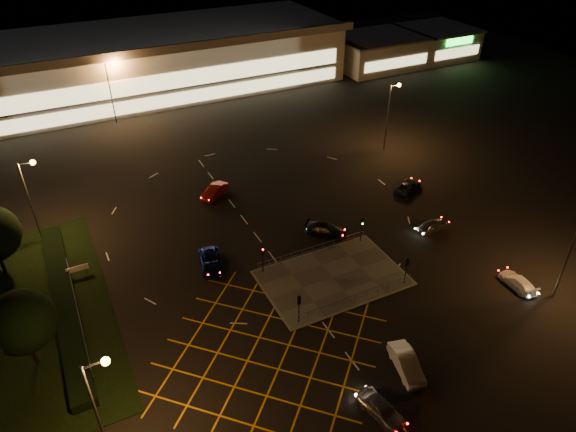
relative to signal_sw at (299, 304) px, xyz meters
name	(u,v)px	position (x,y,z in m)	size (l,w,h in m)	color
ground	(306,273)	(4.00, 5.99, -2.37)	(180.00, 180.00, 0.00)	black
pedestrian_island	(332,278)	(6.00, 3.99, -2.31)	(14.00, 9.00, 0.12)	#4C4944
grass_verge	(9,322)	(-24.00, 11.99, -2.33)	(18.00, 30.00, 0.08)	black
hedge	(65,302)	(-19.00, 11.99, -1.87)	(2.00, 26.00, 1.00)	black
supermarket	(151,60)	(4.00, 67.95, 2.95)	(72.00, 26.50, 10.50)	beige
retail_unit_a	(377,51)	(50.00, 59.97, 0.85)	(18.80, 14.80, 6.35)	beige
retail_unit_b	(436,42)	(66.00, 59.95, 0.85)	(14.80, 14.80, 6.35)	beige
streetlight_sw	(100,400)	(-17.56, -6.01, 4.20)	(1.78, 0.56, 10.03)	slate
streetlight_nw	(31,191)	(-19.56, 23.99, 4.20)	(1.78, 0.56, 10.03)	slate
streetlight_ne	(391,108)	(28.44, 25.99, 4.20)	(1.78, 0.56, 10.03)	slate
streetlight_far_left	(112,84)	(-5.56, 53.99, 4.20)	(1.78, 0.56, 10.03)	slate
streetlight_far_right	(323,49)	(34.44, 55.99, 4.20)	(1.78, 0.56, 10.03)	slate
signal_sw	(299,304)	(0.00, 0.00, 0.00)	(0.28, 0.30, 3.15)	black
signal_se	(407,266)	(12.00, 0.00, 0.00)	(0.28, 0.30, 3.15)	black
signal_nw	(263,255)	(0.00, 7.99, 0.00)	(0.28, 0.30, 3.15)	black
signal_ne	(362,225)	(12.00, 7.99, 0.00)	(0.28, 0.30, 3.15)	black
tree_e	(22,322)	(-22.00, 5.99, 2.28)	(5.40, 5.40, 7.35)	black
car_near_silver	(381,409)	(1.12, -11.36, -1.66)	(1.66, 4.13, 1.41)	silver
car_queue_white	(406,363)	(5.50, -8.77, -1.60)	(1.62, 4.65, 1.53)	beige
car_left_blue	(211,261)	(-4.48, 11.36, -1.69)	(2.25, 4.88, 1.36)	#0D1651
car_far_dkgrey	(326,229)	(9.23, 10.99, -1.68)	(1.92, 4.72, 1.37)	black
car_right_silver	(432,225)	(20.71, 6.22, -1.71)	(1.55, 3.86, 1.31)	#989B9E
car_circ_red	(215,191)	(0.72, 24.71, -1.64)	(1.53, 4.38, 1.44)	maroon
car_east_grey	(408,186)	(23.79, 14.72, -1.73)	(2.12, 4.59, 1.28)	black
car_approach_white	(518,282)	(21.90, -5.39, -1.76)	(1.71, 4.20, 1.22)	white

